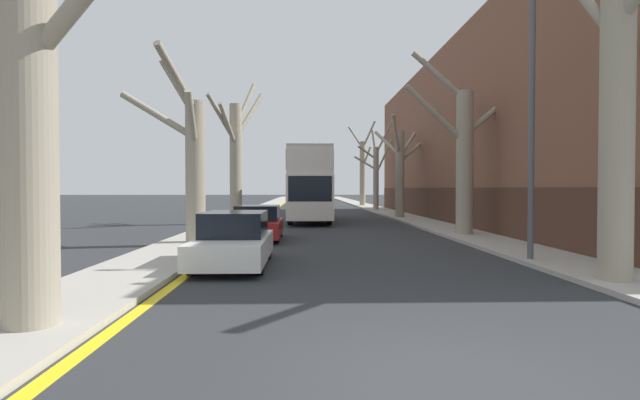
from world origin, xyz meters
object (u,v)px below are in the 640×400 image
object	(u,v)px
street_tree_right_4	(363,170)
parked_car_1	(257,224)
double_decker_bus	(309,181)
street_tree_left_0	(25,75)
parked_car_0	(234,241)
street_tree_right_3	(376,172)
street_tree_right_1	(463,152)
street_tree_left_1	(192,158)
street_tree_right_2	(400,169)
lamp_post	(529,80)
street_tree_right_0	(615,121)
street_tree_left_2	(236,155)

from	to	relation	value
street_tree_right_4	parked_car_1	xyz separation A→B (m)	(-8.51, -36.51, -3.48)
double_decker_bus	street_tree_left_0	bearing A→B (deg)	-99.89
parked_car_0	double_decker_bus	bearing A→B (deg)	83.09
street_tree_left_0	street_tree_right_3	world-z (taller)	street_tree_right_3
street_tree_left_0	double_decker_bus	size ratio (longest dim) A/B	0.70
street_tree_right_1	parked_car_0	world-z (taller)	street_tree_right_1
street_tree_left_1	street_tree_right_2	size ratio (longest dim) A/B	0.96
street_tree_right_2	parked_car_1	distance (m)	16.48
street_tree_right_2	street_tree_right_4	bearing A→B (deg)	89.61
lamp_post	double_decker_bus	bearing A→B (deg)	108.11
parked_car_1	street_tree_left_1	bearing A→B (deg)	-139.36
lamp_post	street_tree_right_2	bearing A→B (deg)	88.81
parked_car_1	lamp_post	world-z (taller)	lamp_post
street_tree_left_1	street_tree_right_0	xyz separation A→B (m)	(10.53, -7.66, 0.32)
street_tree_left_2	lamp_post	distance (m)	18.20
street_tree_left_0	street_tree_right_2	world-z (taller)	street_tree_left_0
street_tree_right_0	street_tree_right_4	size ratio (longest dim) A/B	0.84
street_tree_right_4	parked_car_0	xyz separation A→B (m)	(-8.51, -43.11, -3.46)
street_tree_right_4	lamp_post	world-z (taller)	street_tree_right_4
street_tree_right_2	street_tree_left_1	bearing A→B (deg)	-123.66
street_tree_left_2	parked_car_1	bearing A→B (deg)	-77.07
street_tree_right_0	lamp_post	bearing A→B (deg)	98.10
street_tree_right_1	parked_car_1	size ratio (longest dim) A/B	1.97
street_tree_left_2	street_tree_right_4	bearing A→B (deg)	69.21
street_tree_right_2	street_tree_left_0	bearing A→B (deg)	-111.26
street_tree_right_1	street_tree_right_4	bearing A→B (deg)	90.14
street_tree_left_1	parked_car_0	world-z (taller)	street_tree_left_1
double_decker_bus	street_tree_left_2	bearing A→B (deg)	-149.69
street_tree_left_0	street_tree_left_1	world-z (taller)	street_tree_left_0
street_tree_right_2	parked_car_0	size ratio (longest dim) A/B	1.57
street_tree_right_1	street_tree_right_0	bearing A→B (deg)	-91.19
street_tree_right_3	street_tree_left_1	bearing A→B (deg)	-111.40
street_tree_right_4	parked_car_1	distance (m)	37.65
double_decker_bus	parked_car_1	world-z (taller)	double_decker_bus
street_tree_left_2	lamp_post	bearing A→B (deg)	-56.80
street_tree_right_0	street_tree_left_1	bearing A→B (deg)	143.97
parked_car_1	double_decker_bus	bearing A→B (deg)	79.10
street_tree_left_1	street_tree_right_3	size ratio (longest dim) A/B	0.78
street_tree_left_0	double_decker_bus	distance (m)	24.32
street_tree_left_2	street_tree_right_3	bearing A→B (deg)	57.36
street_tree_left_0	parked_car_0	world-z (taller)	street_tree_left_0
street_tree_right_0	lamp_post	world-z (taller)	lamp_post
parked_car_1	lamp_post	xyz separation A→B (m)	(7.93, -6.42, 4.33)
street_tree_right_0	street_tree_right_1	xyz separation A→B (m)	(0.22, 10.64, 0.12)
street_tree_left_0	parked_car_1	world-z (taller)	street_tree_left_0
lamp_post	street_tree_right_1	bearing A→B (deg)	84.99
street_tree_left_1	parked_car_1	world-z (taller)	street_tree_left_1
street_tree_left_1	street_tree_right_4	size ratio (longest dim) A/B	0.69
street_tree_right_4	double_decker_bus	size ratio (longest dim) A/B	0.90
street_tree_right_1	parked_car_1	bearing A→B (deg)	-172.53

